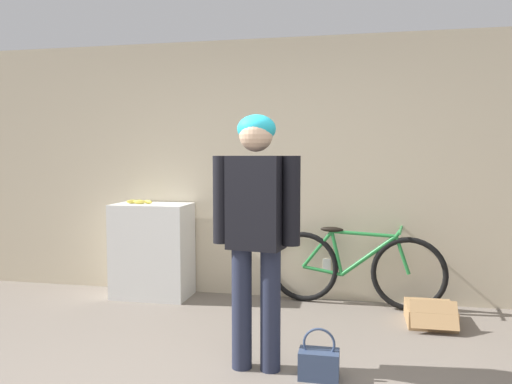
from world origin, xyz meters
TOP-DOWN VIEW (x-y plane):
  - wall_back at (0.00, 2.61)m, footprint 8.00×0.07m
  - side_shelf at (-1.20, 2.33)m, footprint 0.76×0.46m
  - person at (0.18, 0.83)m, footprint 0.59×0.27m
  - bicycle at (0.82, 2.41)m, footprint 1.68×0.46m
  - banana at (-1.32, 2.31)m, footprint 0.29×0.09m
  - handbag at (0.61, 0.77)m, footprint 0.26×0.16m
  - cardboard_box at (1.46, 2.03)m, footprint 0.39×0.54m

SIDE VIEW (x-z plane):
  - cardboard_box at x=1.46m, z-range -0.04..0.20m
  - handbag at x=0.61m, z-range -0.06..0.27m
  - bicycle at x=0.82m, z-range -0.02..0.75m
  - side_shelf at x=-1.20m, z-range 0.00..0.95m
  - banana at x=-1.32m, z-range 0.95..0.99m
  - person at x=0.18m, z-range 0.18..1.88m
  - wall_back at x=0.00m, z-range 0.00..2.60m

